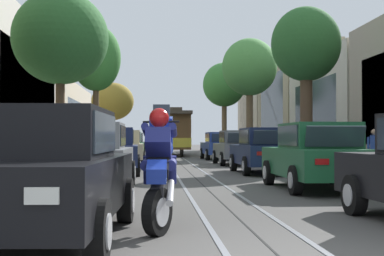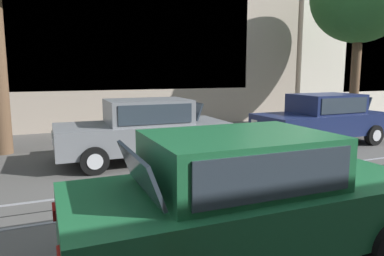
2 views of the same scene
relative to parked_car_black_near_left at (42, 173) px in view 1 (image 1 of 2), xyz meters
name	(u,v)px [view 1 (image 1 of 2)]	position (x,y,z in m)	size (l,w,h in m)	color
ground_plane	(179,162)	(2.63, 21.48, -0.80)	(160.00, 160.00, 0.00)	#4C4947
trolley_track_rails	(176,159)	(2.63, 25.37, -0.79)	(1.14, 66.95, 0.01)	gray
building_facade_right	(353,90)	(13.21, 25.14, 3.33)	(5.11, 58.65, 9.75)	gray
parked_car_black_near_left	(42,173)	(0.00, 0.00, 0.00)	(2.15, 4.42, 1.58)	black
parked_car_grey_second_left	(91,156)	(-0.13, 6.33, 0.00)	(2.02, 4.37, 1.58)	slate
parked_car_navy_mid_left	(111,151)	(-0.10, 12.14, 0.00)	(2.09, 4.40, 1.58)	#19234C
parked_car_beige_fourth_left	(123,148)	(-0.02, 18.27, 0.00)	(2.04, 4.38, 1.58)	#C1B28E
parked_car_green_fifth_left	(128,146)	(-0.10, 24.12, 0.00)	(2.04, 4.38, 1.58)	#1E6038
parked_car_black_sixth_left	(131,145)	(-0.14, 30.47, 0.00)	(2.03, 4.37, 1.58)	black
parked_car_green_second_right	(317,156)	(5.24, 6.12, 0.00)	(2.01, 4.37, 1.58)	#1E6038
parked_car_navy_mid_right	(264,150)	(5.21, 12.20, 0.00)	(2.04, 4.38, 1.58)	#19234C
parked_car_grey_fourth_right	(238,147)	(5.25, 18.55, 0.00)	(2.03, 4.37, 1.58)	slate
parked_car_blue_fifth_right	(220,146)	(5.20, 25.03, 0.00)	(2.08, 4.40, 1.58)	#233D93
street_tree_kerb_left_second	(60,39)	(-2.46, 15.91, 4.49)	(3.91, 3.92, 7.22)	brown
street_tree_kerb_left_mid	(96,59)	(-2.29, 28.18, 5.43)	(3.12, 2.64, 8.39)	brown
street_tree_kerb_left_fourth	(113,102)	(-2.12, 39.92, 3.49)	(3.58, 2.94, 5.94)	brown
street_tree_kerb_right_second	(306,47)	(7.38, 14.58, 4.03)	(2.77, 2.41, 6.45)	brown
street_tree_kerb_right_mid	(249,68)	(7.35, 27.28, 4.84)	(3.45, 3.68, 7.50)	brown
street_tree_kerb_right_fourth	(224,85)	(7.44, 40.29, 5.02)	(3.69, 3.66, 7.78)	brown
cable_car_trolley	(172,132)	(2.63, 32.16, 0.86)	(2.76, 9.17, 3.28)	brown
motorcycle_with_rider	(160,162)	(1.43, 0.62, 0.09)	(0.53, 1.88, 1.70)	black
pedestrian_on_left_pavement	(374,147)	(9.66, 13.44, 0.08)	(0.55, 0.42, 1.57)	slate
pedestrian_crossing_far	(33,144)	(-5.07, 23.03, 0.11)	(0.55, 0.32, 1.61)	#4C4233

